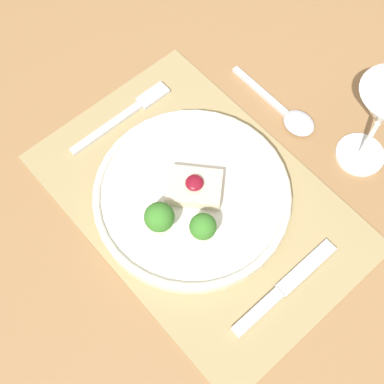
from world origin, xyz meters
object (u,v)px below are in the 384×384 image
fork (127,114)px  knife (278,293)px  dinner_plate (191,196)px  spoon (291,117)px  wine_glass_near (384,111)px

fork → knife: (0.36, -0.03, -0.00)m
dinner_plate → fork: (-0.18, 0.02, -0.01)m
spoon → wine_glass_near: wine_glass_near is taller
fork → spoon: 0.25m
spoon → dinner_plate: bearing=-90.9°
dinner_plate → fork: size_ratio=1.54×
fork → knife: knife is taller
dinner_plate → fork: bearing=172.9°
knife → spoon: spoon is taller
dinner_plate → spoon: bearing=90.9°
fork → wine_glass_near: 0.38m
knife → dinner_plate: bearing=178.1°
dinner_plate → wine_glass_near: (0.11, 0.24, 0.10)m
spoon → knife: bearing=-51.2°
dinner_plate → spoon: 0.21m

